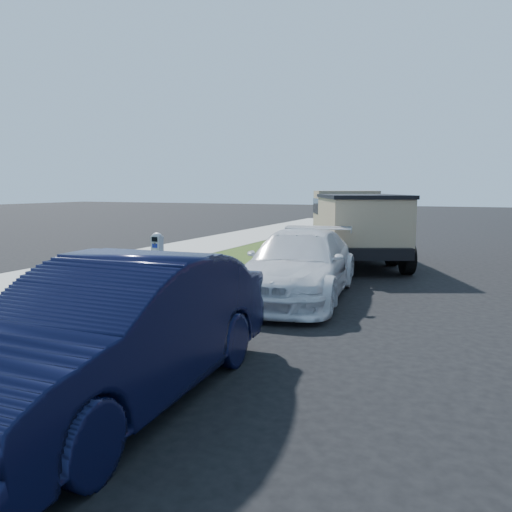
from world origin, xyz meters
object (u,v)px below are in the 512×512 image
at_px(navy_sedan, 116,332).
at_px(white_wagon, 300,264).
at_px(dump_truck, 355,222).

bearing_deg(navy_sedan, white_wagon, 85.44).
relative_size(white_wagon, dump_truck, 0.81).
relative_size(navy_sedan, dump_truck, 0.80).
xyz_separation_m(white_wagon, dump_truck, (-0.10, 5.59, 0.54)).
xyz_separation_m(navy_sedan, dump_truck, (0.01, 11.42, 0.46)).
height_order(navy_sedan, dump_truck, dump_truck).
relative_size(white_wagon, navy_sedan, 1.02).
height_order(white_wagon, dump_truck, dump_truck).
height_order(white_wagon, navy_sedan, navy_sedan).
bearing_deg(dump_truck, navy_sedan, -113.38).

